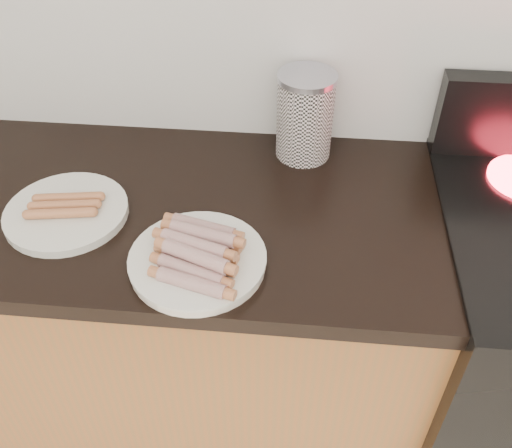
# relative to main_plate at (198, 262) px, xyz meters

# --- Properties ---
(cabinet_base) EXTENTS (2.20, 0.59, 0.86)m
(cabinet_base) POSITION_rel_main_plate_xyz_m (-0.59, 0.18, -0.48)
(cabinet_base) COLOR #955627
(cabinet_base) RESTS_ON floor
(main_plate) EXTENTS (0.33, 0.33, 0.02)m
(main_plate) POSITION_rel_main_plate_xyz_m (0.00, 0.00, 0.00)
(main_plate) COLOR white
(main_plate) RESTS_ON counter_slab
(side_plate) EXTENTS (0.30, 0.30, 0.02)m
(side_plate) POSITION_rel_main_plate_xyz_m (-0.31, 0.12, 0.00)
(side_plate) COLOR white
(side_plate) RESTS_ON counter_slab
(hotdog_pile) EXTENTS (0.14, 0.23, 0.05)m
(hotdog_pile) POSITION_rel_main_plate_xyz_m (0.00, 0.00, 0.03)
(hotdog_pile) COLOR #A13D38
(hotdog_pile) RESTS_ON main_plate
(plain_sausages) EXTENTS (0.14, 0.10, 0.02)m
(plain_sausages) POSITION_rel_main_plate_xyz_m (-0.31, 0.12, 0.02)
(plain_sausages) COLOR #CC7B47
(plain_sausages) RESTS_ON side_plate
(canister) EXTENTS (0.14, 0.14, 0.22)m
(canister) POSITION_rel_main_plate_xyz_m (0.19, 0.41, 0.10)
(canister) COLOR white
(canister) RESTS_ON counter_slab
(mug) EXTENTS (0.10, 0.10, 0.11)m
(mug) POSITION_rel_main_plate_xyz_m (0.20, 0.41, 0.05)
(mug) COLOR white
(mug) RESTS_ON counter_slab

